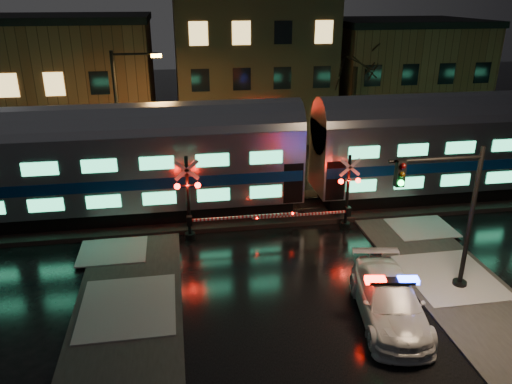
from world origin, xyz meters
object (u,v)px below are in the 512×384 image
(traffic_light, at_px, (449,219))
(crossing_signal_right, at_px, (341,200))
(police_car, at_px, (389,300))
(crossing_signal_left, at_px, (196,206))
(streetlight, at_px, (123,114))

(traffic_light, bearing_deg, crossing_signal_right, 103.59)
(crossing_signal_right, distance_m, traffic_light, 6.55)
(police_car, height_order, traffic_light, traffic_light)
(crossing_signal_right, relative_size, crossing_signal_left, 0.92)
(traffic_light, bearing_deg, police_car, -158.61)
(crossing_signal_right, xyz_separation_m, crossing_signal_left, (-7.06, 0.01, 0.15))
(police_car, relative_size, streetlight, 0.69)
(streetlight, bearing_deg, police_car, -54.45)
(police_car, height_order, streetlight, streetlight)
(crossing_signal_right, bearing_deg, streetlight, 147.85)
(crossing_signal_right, relative_size, streetlight, 0.66)
(police_car, xyz_separation_m, traffic_light, (2.75, 1.45, 2.37))
(crossing_signal_right, distance_m, streetlight, 12.98)
(crossing_signal_right, height_order, traffic_light, traffic_light)
(crossing_signal_right, bearing_deg, crossing_signal_left, 179.94)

